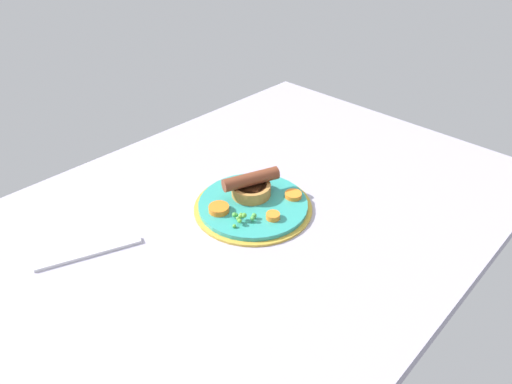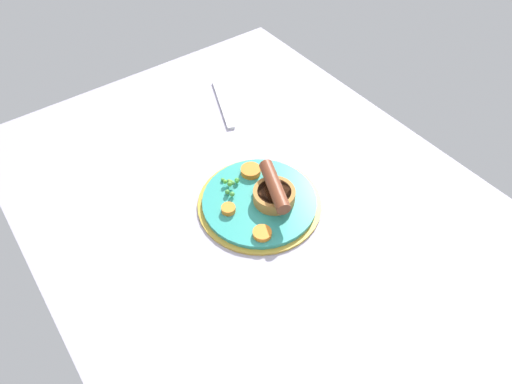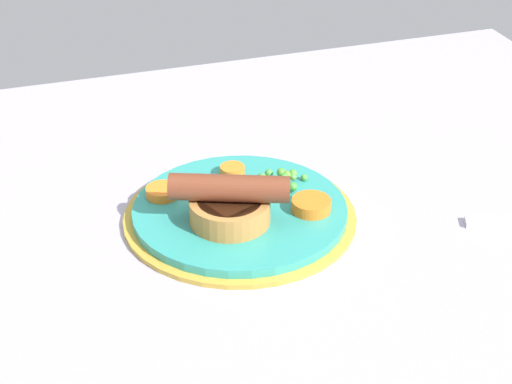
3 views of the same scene
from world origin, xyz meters
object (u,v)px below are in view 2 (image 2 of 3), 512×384
(pea_pile, at_px, (231,184))
(fork, at_px, (223,104))
(sausage_pudding, at_px, (275,193))
(carrot_slice_4, at_px, (262,233))
(carrot_slice_3, at_px, (228,209))
(dinner_plate, at_px, (260,202))
(carrot_slice_2, at_px, (251,171))

(pea_pile, height_order, fork, pea_pile)
(pea_pile, bearing_deg, sausage_pudding, -146.92)
(sausage_pudding, distance_m, fork, 0.33)
(sausage_pudding, bearing_deg, carrot_slice_4, -31.84)
(sausage_pudding, xyz_separation_m, carrot_slice_3, (0.03, 0.08, -0.02))
(dinner_plate, bearing_deg, carrot_slice_4, 146.10)
(carrot_slice_4, distance_m, fork, 0.40)
(sausage_pudding, bearing_deg, carrot_slice_2, -162.76)
(pea_pile, height_order, carrot_slice_3, pea_pile)
(dinner_plate, relative_size, fork, 1.31)
(carrot_slice_2, xyz_separation_m, carrot_slice_4, (-0.14, 0.07, -0.00))
(fork, bearing_deg, pea_pile, 171.45)
(carrot_slice_4, bearing_deg, carrot_slice_2, -28.25)
(dinner_plate, distance_m, fork, 0.32)
(pea_pile, height_order, carrot_slice_2, pea_pile)
(carrot_slice_4, bearing_deg, pea_pile, -8.23)
(dinner_plate, distance_m, carrot_slice_4, 0.08)
(dinner_plate, relative_size, carrot_slice_2, 5.96)
(sausage_pudding, relative_size, carrot_slice_4, 3.49)
(pea_pile, bearing_deg, dinner_plate, -153.14)
(carrot_slice_2, relative_size, carrot_slice_3, 1.50)
(carrot_slice_4, xyz_separation_m, fork, (0.36, -0.16, -0.02))
(sausage_pudding, distance_m, carrot_slice_3, 0.09)
(sausage_pudding, xyz_separation_m, fork, (0.31, -0.09, -0.03))
(dinner_plate, height_order, pea_pile, pea_pile)
(carrot_slice_2, bearing_deg, carrot_slice_4, 151.75)
(dinner_plate, height_order, sausage_pudding, sausage_pudding)
(pea_pile, distance_m, carrot_slice_2, 0.06)
(carrot_slice_2, height_order, carrot_slice_4, carrot_slice_2)
(dinner_plate, relative_size, carrot_slice_4, 6.96)
(dinner_plate, height_order, carrot_slice_4, carrot_slice_4)
(carrot_slice_3, distance_m, fork, 0.33)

